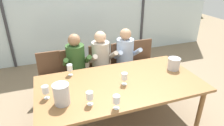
{
  "coord_description": "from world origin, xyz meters",
  "views": [
    {
      "loc": [
        -0.91,
        -2.23,
        2.21
      ],
      "look_at": [
        0.0,
        0.35,
        0.87
      ],
      "focal_mm": 31.71,
      "sensor_mm": 36.0,
      "label": 1
    }
  ],
  "objects_px": {
    "dining_table": "(120,86)",
    "wine_glass_near_bucket": "(70,68)",
    "chair_near_window_right": "(143,59)",
    "person_olive_shirt": "(77,64)",
    "wine_glass_by_right_taster": "(90,96)",
    "wine_glass_spare_empty": "(124,76)",
    "person_beige_jumper": "(102,60)",
    "chair_near_curtain": "(51,73)",
    "person_pale_blue_shirt": "(126,56)",
    "ice_bucket_primary": "(61,94)",
    "chair_left_of_center": "(74,70)",
    "chair_center": "(101,65)",
    "wine_glass_center_pour": "(45,90)",
    "wine_glass_by_left_taster": "(116,100)",
    "ice_bucket_secondary": "(174,63)",
    "chair_right_of_center": "(123,62)"
  },
  "relations": [
    {
      "from": "dining_table",
      "to": "wine_glass_near_bucket",
      "type": "bearing_deg",
      "value": 143.99
    },
    {
      "from": "chair_near_window_right",
      "to": "person_olive_shirt",
      "type": "xyz_separation_m",
      "value": [
        -1.38,
        -0.14,
        0.17
      ]
    },
    {
      "from": "wine_glass_by_right_taster",
      "to": "wine_glass_spare_empty",
      "type": "bearing_deg",
      "value": 26.76
    },
    {
      "from": "dining_table",
      "to": "wine_glass_spare_empty",
      "type": "xyz_separation_m",
      "value": [
        0.04,
        -0.05,
        0.18
      ]
    },
    {
      "from": "wine_glass_near_bucket",
      "to": "person_beige_jumper",
      "type": "bearing_deg",
      "value": 32.95
    },
    {
      "from": "dining_table",
      "to": "chair_near_curtain",
      "type": "height_order",
      "value": "chair_near_curtain"
    },
    {
      "from": "person_pale_blue_shirt",
      "to": "wine_glass_spare_empty",
      "type": "bearing_deg",
      "value": -115.26
    },
    {
      "from": "chair_near_window_right",
      "to": "person_beige_jumper",
      "type": "bearing_deg",
      "value": -169.28
    },
    {
      "from": "person_pale_blue_shirt",
      "to": "wine_glass_by_right_taster",
      "type": "relative_size",
      "value": 6.94
    },
    {
      "from": "chair_near_curtain",
      "to": "ice_bucket_primary",
      "type": "xyz_separation_m",
      "value": [
        0.08,
        -1.2,
        0.34
      ]
    },
    {
      "from": "chair_left_of_center",
      "to": "chair_center",
      "type": "xyz_separation_m",
      "value": [
        0.53,
        0.04,
        0.0
      ]
    },
    {
      "from": "chair_near_window_right",
      "to": "wine_glass_center_pour",
      "type": "distance_m",
      "value": 2.21
    },
    {
      "from": "person_olive_shirt",
      "to": "wine_glass_by_right_taster",
      "type": "bearing_deg",
      "value": -92.26
    },
    {
      "from": "person_olive_shirt",
      "to": "wine_glass_by_left_taster",
      "type": "height_order",
      "value": "person_olive_shirt"
    },
    {
      "from": "dining_table",
      "to": "ice_bucket_primary",
      "type": "height_order",
      "value": "ice_bucket_primary"
    },
    {
      "from": "chair_left_of_center",
      "to": "ice_bucket_secondary",
      "type": "bearing_deg",
      "value": -36.61
    },
    {
      "from": "wine_glass_center_pour",
      "to": "wine_glass_spare_empty",
      "type": "bearing_deg",
      "value": -1.24
    },
    {
      "from": "wine_glass_center_pour",
      "to": "wine_glass_spare_empty",
      "type": "relative_size",
      "value": 1.0
    },
    {
      "from": "chair_left_of_center",
      "to": "wine_glass_near_bucket",
      "type": "distance_m",
      "value": 0.63
    },
    {
      "from": "dining_table",
      "to": "wine_glass_spare_empty",
      "type": "height_order",
      "value": "wine_glass_spare_empty"
    },
    {
      "from": "wine_glass_by_right_taster",
      "to": "wine_glass_spare_empty",
      "type": "distance_m",
      "value": 0.63
    },
    {
      "from": "chair_right_of_center",
      "to": "person_olive_shirt",
      "type": "bearing_deg",
      "value": -179.41
    },
    {
      "from": "person_beige_jumper",
      "to": "person_pale_blue_shirt",
      "type": "relative_size",
      "value": 1.0
    },
    {
      "from": "person_beige_jumper",
      "to": "wine_glass_center_pour",
      "type": "relative_size",
      "value": 6.94
    },
    {
      "from": "wine_glass_by_right_taster",
      "to": "ice_bucket_primary",
      "type": "bearing_deg",
      "value": 157.15
    },
    {
      "from": "chair_center",
      "to": "wine_glass_by_right_taster",
      "type": "relative_size",
      "value": 5.11
    },
    {
      "from": "dining_table",
      "to": "ice_bucket_primary",
      "type": "relative_size",
      "value": 8.76
    },
    {
      "from": "chair_center",
      "to": "ice_bucket_secondary",
      "type": "bearing_deg",
      "value": -46.72
    },
    {
      "from": "chair_left_of_center",
      "to": "wine_glass_by_right_taster",
      "type": "height_order",
      "value": "wine_glass_by_right_taster"
    },
    {
      "from": "chair_left_of_center",
      "to": "chair_right_of_center",
      "type": "height_order",
      "value": "same"
    },
    {
      "from": "chair_near_curtain",
      "to": "chair_near_window_right",
      "type": "height_order",
      "value": "same"
    },
    {
      "from": "person_olive_shirt",
      "to": "person_beige_jumper",
      "type": "bearing_deg",
      "value": 0.5
    },
    {
      "from": "chair_near_window_right",
      "to": "wine_glass_by_left_taster",
      "type": "bearing_deg",
      "value": -125.59
    },
    {
      "from": "chair_center",
      "to": "wine_glass_near_bucket",
      "type": "bearing_deg",
      "value": -141.18
    },
    {
      "from": "person_beige_jumper",
      "to": "wine_glass_near_bucket",
      "type": "bearing_deg",
      "value": -151.72
    },
    {
      "from": "dining_table",
      "to": "person_pale_blue_shirt",
      "type": "relative_size",
      "value": 1.93
    },
    {
      "from": "chair_center",
      "to": "wine_glass_spare_empty",
      "type": "height_order",
      "value": "wine_glass_spare_empty"
    },
    {
      "from": "wine_glass_spare_empty",
      "to": "ice_bucket_primary",
      "type": "bearing_deg",
      "value": -170.03
    },
    {
      "from": "person_beige_jumper",
      "to": "wine_glass_spare_empty",
      "type": "xyz_separation_m",
      "value": [
        0.04,
        -0.92,
        0.15
      ]
    },
    {
      "from": "chair_near_window_right",
      "to": "person_beige_jumper",
      "type": "relative_size",
      "value": 0.74
    },
    {
      "from": "ice_bucket_primary",
      "to": "ice_bucket_secondary",
      "type": "relative_size",
      "value": 1.35
    },
    {
      "from": "chair_near_curtain",
      "to": "ice_bucket_primary",
      "type": "bearing_deg",
      "value": -86.11
    },
    {
      "from": "wine_glass_near_bucket",
      "to": "ice_bucket_secondary",
      "type": "bearing_deg",
      "value": -12.73
    },
    {
      "from": "ice_bucket_primary",
      "to": "wine_glass_by_right_taster",
      "type": "relative_size",
      "value": 1.53
    },
    {
      "from": "person_beige_jumper",
      "to": "wine_glass_by_right_taster",
      "type": "distance_m",
      "value": 1.32
    },
    {
      "from": "chair_near_curtain",
      "to": "dining_table",
      "type": "bearing_deg",
      "value": -47.52
    },
    {
      "from": "chair_near_curtain",
      "to": "ice_bucket_primary",
      "type": "relative_size",
      "value": 3.34
    },
    {
      "from": "chair_near_curtain",
      "to": "person_olive_shirt",
      "type": "height_order",
      "value": "person_olive_shirt"
    },
    {
      "from": "ice_bucket_primary",
      "to": "wine_glass_center_pour",
      "type": "xyz_separation_m",
      "value": [
        -0.18,
        0.18,
        -0.02
      ]
    },
    {
      "from": "chair_right_of_center",
      "to": "person_olive_shirt",
      "type": "xyz_separation_m",
      "value": [
        -0.93,
        -0.14,
        0.17
      ]
    }
  ]
}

